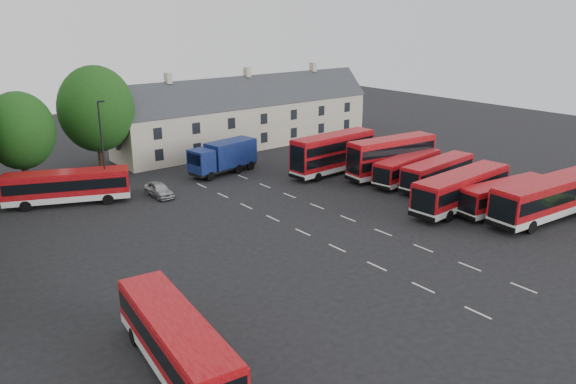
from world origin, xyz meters
The scene contains 15 objects.
ground centered at (0.00, 0.00, 0.00)m, with size 140.00×140.00×0.00m, color black.
lane_markings centered at (2.50, 2.00, 0.01)m, with size 5.15×33.80×0.01m.
terrace_houses centered at (14.00, 30.00, 3.86)m, with size 35.70×7.13×10.06m.
bus_row_a centered at (18.01, -8.44, 2.09)m, with size 12.46×3.78×3.47m.
bus_row_b centered at (16.84, -5.24, 1.65)m, with size 9.89×3.34×2.74m.
bus_row_c centered at (14.63, -2.33, 1.97)m, with size 11.76×3.42×3.28m.
bus_row_d centered at (18.22, 2.98, 1.69)m, with size 10.12×3.32×2.81m.
bus_row_e centered at (17.31, 6.06, 1.65)m, with size 9.96×3.77×2.75m.
bus_dd_south centered at (17.30, 8.26, 2.42)m, with size 10.53×3.36×4.24m.
bus_dd_north centered at (13.45, 13.13, 2.46)m, with size 10.64×3.05×4.31m.
bus_west centered at (-16.39, -8.18, 1.81)m, with size 3.61×10.85×3.01m.
bus_north centered at (-12.36, 20.54, 1.84)m, with size 10.95×6.44×3.06m.
box_truck centered at (4.25, 20.46, 1.93)m, with size 8.16×3.68×3.44m.
silver_car centered at (-4.89, 17.48, 0.68)m, with size 1.60×3.98×1.36m, color #ADB0B5.
lamppost centered at (-9.21, 19.25, 4.96)m, with size 0.65×0.36×9.30m.
Camera 1 is at (-26.68, -29.88, 16.77)m, focal length 35.00 mm.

